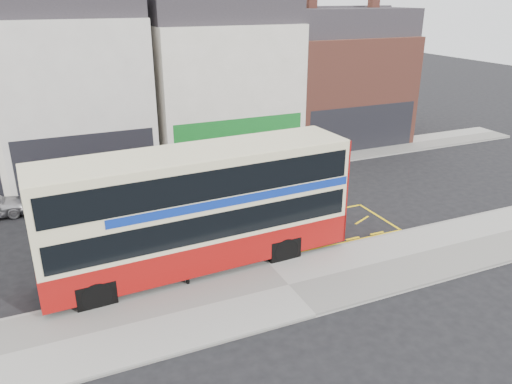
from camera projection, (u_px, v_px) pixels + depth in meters
name	position (u px, v px, depth m)	size (l,w,h in m)	color
ground	(263.00, 260.00, 20.46)	(120.00, 120.00, 0.00)	black
pavement	(289.00, 286.00, 18.47)	(40.00, 4.00, 0.15)	#9D9C95
kerb	(267.00, 263.00, 20.11)	(40.00, 0.15, 0.15)	gray
far_pavement	(187.00, 175.00, 29.79)	(50.00, 3.00, 0.15)	#9D9C95
road_markings	(248.00, 243.00, 21.82)	(14.00, 3.40, 0.01)	yellow
terrace_left	(72.00, 83.00, 29.18)	(8.00, 8.01, 11.80)	silver
terrace_green_shop	(217.00, 78.00, 32.65)	(9.00, 8.01, 11.30)	silver
terrace_right	(334.00, 77.00, 36.20)	(9.00, 8.01, 10.30)	brown
double_decker_bus	(199.00, 208.00, 19.13)	(12.12, 3.30, 4.80)	beige
bus_stop_post	(187.00, 242.00, 17.93)	(0.70, 0.15, 2.82)	black
car_grey	(129.00, 181.00, 27.21)	(1.41, 4.03, 1.33)	#43444B
car_white	(291.00, 159.00, 30.91)	(1.79, 4.40, 1.28)	silver
street_tree_right	(289.00, 108.00, 32.60)	(2.18, 2.18, 4.72)	#301E15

